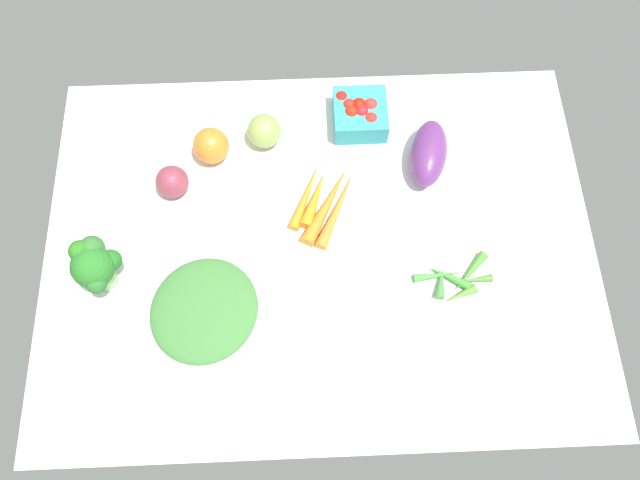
{
  "coord_description": "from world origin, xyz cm",
  "views": [
    {
      "loc": [
        -1.61,
        -40.01,
        104.93
      ],
      "look_at": [
        0.0,
        0.0,
        4.0
      ],
      "focal_mm": 32.69,
      "sensor_mm": 36.0,
      "label": 1
    }
  ],
  "objects_px": {
    "heirloom_tomato_green": "(264,131)",
    "broccoli_head": "(95,265)",
    "okra_pile": "(455,279)",
    "eggplant": "(428,153)",
    "heirloom_tomato_orange": "(211,146)",
    "leafy_greens_clump": "(204,310)",
    "red_onion_near_basket": "(172,182)",
    "berry_basket": "(360,114)",
    "carrot_bunch": "(323,202)"
  },
  "relations": [
    {
      "from": "red_onion_near_basket",
      "to": "eggplant",
      "type": "relative_size",
      "value": 0.43
    },
    {
      "from": "okra_pile",
      "to": "berry_basket",
      "type": "xyz_separation_m",
      "value": [
        -0.15,
        0.35,
        0.02
      ]
    },
    {
      "from": "eggplant",
      "to": "leafy_greens_clump",
      "type": "bearing_deg",
      "value": -42.98
    },
    {
      "from": "broccoli_head",
      "to": "berry_basket",
      "type": "height_order",
      "value": "broccoli_head"
    },
    {
      "from": "okra_pile",
      "to": "leafy_greens_clump",
      "type": "bearing_deg",
      "value": -174.66
    },
    {
      "from": "berry_basket",
      "to": "heirloom_tomato_orange",
      "type": "relative_size",
      "value": 1.48
    },
    {
      "from": "eggplant",
      "to": "red_onion_near_basket",
      "type": "bearing_deg",
      "value": -72.65
    },
    {
      "from": "heirloom_tomato_orange",
      "to": "leafy_greens_clump",
      "type": "bearing_deg",
      "value": -91.01
    },
    {
      "from": "okra_pile",
      "to": "eggplant",
      "type": "relative_size",
      "value": 0.99
    },
    {
      "from": "okra_pile",
      "to": "carrot_bunch",
      "type": "height_order",
      "value": "carrot_bunch"
    },
    {
      "from": "heirloom_tomato_green",
      "to": "berry_basket",
      "type": "xyz_separation_m",
      "value": [
        0.19,
        0.04,
        -0.0
      ]
    },
    {
      "from": "okra_pile",
      "to": "heirloom_tomato_orange",
      "type": "height_order",
      "value": "heirloom_tomato_orange"
    },
    {
      "from": "eggplant",
      "to": "carrot_bunch",
      "type": "bearing_deg",
      "value": -54.72
    },
    {
      "from": "carrot_bunch",
      "to": "berry_basket",
      "type": "distance_m",
      "value": 0.2
    },
    {
      "from": "red_onion_near_basket",
      "to": "berry_basket",
      "type": "distance_m",
      "value": 0.4
    },
    {
      "from": "carrot_bunch",
      "to": "broccoli_head",
      "type": "height_order",
      "value": "broccoli_head"
    },
    {
      "from": "heirloom_tomato_green",
      "to": "heirloom_tomato_orange",
      "type": "bearing_deg",
      "value": -163.92
    },
    {
      "from": "heirloom_tomato_green",
      "to": "eggplant",
      "type": "xyz_separation_m",
      "value": [
        0.32,
        -0.06,
        0.0
      ]
    },
    {
      "from": "okra_pile",
      "to": "red_onion_near_basket",
      "type": "xyz_separation_m",
      "value": [
        -0.52,
        0.21,
        0.02
      ]
    },
    {
      "from": "leafy_greens_clump",
      "to": "heirloom_tomato_orange",
      "type": "distance_m",
      "value": 0.33
    },
    {
      "from": "heirloom_tomato_green",
      "to": "carrot_bunch",
      "type": "bearing_deg",
      "value": -53.7
    },
    {
      "from": "berry_basket",
      "to": "okra_pile",
      "type": "bearing_deg",
      "value": -66.3
    },
    {
      "from": "okra_pile",
      "to": "heirloom_tomato_orange",
      "type": "distance_m",
      "value": 0.53
    },
    {
      "from": "okra_pile",
      "to": "leafy_greens_clump",
      "type": "xyz_separation_m",
      "value": [
        -0.46,
        -0.04,
        0.01
      ]
    },
    {
      "from": "broccoli_head",
      "to": "red_onion_near_basket",
      "type": "relative_size",
      "value": 1.85
    },
    {
      "from": "heirloom_tomato_orange",
      "to": "berry_basket",
      "type": "bearing_deg",
      "value": 12.4
    },
    {
      "from": "heirloom_tomato_orange",
      "to": "okra_pile",
      "type": "bearing_deg",
      "value": -32.29
    },
    {
      "from": "carrot_bunch",
      "to": "red_onion_near_basket",
      "type": "distance_m",
      "value": 0.29
    },
    {
      "from": "okra_pile",
      "to": "heirloom_tomato_green",
      "type": "height_order",
      "value": "heirloom_tomato_green"
    },
    {
      "from": "eggplant",
      "to": "heirloom_tomato_orange",
      "type": "bearing_deg",
      "value": -81.87
    },
    {
      "from": "leafy_greens_clump",
      "to": "berry_basket",
      "type": "xyz_separation_m",
      "value": [
        0.3,
        0.39,
        0.01
      ]
    },
    {
      "from": "heirloom_tomato_green",
      "to": "broccoli_head",
      "type": "bearing_deg",
      "value": -135.76
    },
    {
      "from": "broccoli_head",
      "to": "heirloom_tomato_green",
      "type": "height_order",
      "value": "broccoli_head"
    },
    {
      "from": "heirloom_tomato_orange",
      "to": "eggplant",
      "type": "bearing_deg",
      "value": -4.59
    },
    {
      "from": "red_onion_near_basket",
      "to": "heirloom_tomato_green",
      "type": "relative_size",
      "value": 0.92
    },
    {
      "from": "broccoli_head",
      "to": "red_onion_near_basket",
      "type": "bearing_deg",
      "value": 57.57
    },
    {
      "from": "berry_basket",
      "to": "eggplant",
      "type": "distance_m",
      "value": 0.16
    },
    {
      "from": "carrot_bunch",
      "to": "red_onion_near_basket",
      "type": "relative_size",
      "value": 2.98
    },
    {
      "from": "okra_pile",
      "to": "heirloom_tomato_orange",
      "type": "xyz_separation_m",
      "value": [
        -0.45,
        0.29,
        0.03
      ]
    },
    {
      "from": "eggplant",
      "to": "broccoli_head",
      "type": "bearing_deg",
      "value": -57.48
    },
    {
      "from": "heirloom_tomato_green",
      "to": "eggplant",
      "type": "relative_size",
      "value": 0.47
    },
    {
      "from": "okra_pile",
      "to": "heirloom_tomato_orange",
      "type": "bearing_deg",
      "value": 147.71
    },
    {
      "from": "carrot_bunch",
      "to": "berry_basket",
      "type": "height_order",
      "value": "berry_basket"
    },
    {
      "from": "red_onion_near_basket",
      "to": "okra_pile",
      "type": "bearing_deg",
      "value": -21.89
    },
    {
      "from": "heirloom_tomato_green",
      "to": "heirloom_tomato_orange",
      "type": "xyz_separation_m",
      "value": [
        -0.1,
        -0.03,
        0.0
      ]
    },
    {
      "from": "heirloom_tomato_orange",
      "to": "carrot_bunch",
      "type": "bearing_deg",
      "value": -29.26
    },
    {
      "from": "leafy_greens_clump",
      "to": "heirloom_tomato_green",
      "type": "bearing_deg",
      "value": 72.83
    },
    {
      "from": "carrot_bunch",
      "to": "eggplant",
      "type": "bearing_deg",
      "value": 22.55
    },
    {
      "from": "heirloom_tomato_green",
      "to": "berry_basket",
      "type": "distance_m",
      "value": 0.2
    },
    {
      "from": "berry_basket",
      "to": "carrot_bunch",
      "type": "bearing_deg",
      "value": -113.59
    }
  ]
}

